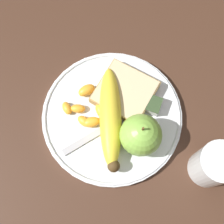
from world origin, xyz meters
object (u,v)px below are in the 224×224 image
juice_glass (213,165)px  plate (112,116)px  jam_packet (150,105)px  bread_slice (125,92)px  fork (115,122)px  apple (141,135)px  banana (112,118)px

juice_glass → plate: bearing=170.9°
juice_glass → jam_packet: (-0.13, 0.07, -0.02)m
bread_slice → fork: (0.00, -0.06, -0.01)m
apple → bread_slice: 0.10m
fork → plate: bearing=77.5°
banana → fork: bearing=-8.3°
plate → apple: (0.06, -0.03, 0.04)m
juice_glass → apple: apple is taller
plate → banana: banana is taller
plate → juice_glass: juice_glass is taller
juice_glass → fork: (-0.18, 0.02, -0.03)m
jam_packet → juice_glass: bearing=-28.5°
jam_packet → plate: bearing=-145.4°
banana → jam_packet: (0.06, 0.05, -0.01)m
fork → jam_packet: bearing=-5.6°
banana → jam_packet: size_ratio=4.88×
apple → bread_slice: bearing=126.1°
apple → fork: apple is taller
bread_slice → jam_packet: 0.05m
juice_glass → bread_slice: bearing=156.9°
juice_glass → banana: 0.19m
juice_glass → fork: juice_glass is taller
bread_slice → plate: bearing=-99.7°
plate → bread_slice: bearing=80.3°
plate → banana: size_ratio=1.38×
banana → fork: banana is taller
apple → jam_packet: 0.07m
plate → banana: bearing=-66.8°
bread_slice → banana: bearing=-93.3°
banana → bread_slice: bearing=86.7°
jam_packet → fork: bearing=-133.4°
juice_glass → fork: size_ratio=0.56×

